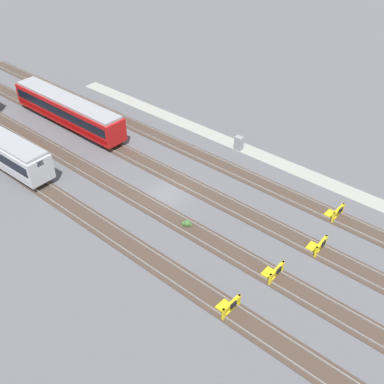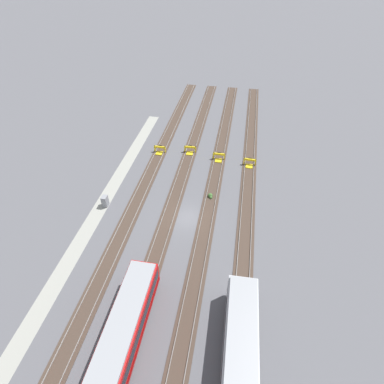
{
  "view_description": "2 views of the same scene",
  "coord_description": "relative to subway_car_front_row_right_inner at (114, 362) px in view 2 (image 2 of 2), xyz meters",
  "views": [
    {
      "loc": [
        -25.12,
        25.6,
        27.29
      ],
      "look_at": [
        -3.21,
        0.0,
        1.8
      ],
      "focal_mm": 42.0,
      "sensor_mm": 36.0,
      "label": 1
    },
    {
      "loc": [
        26.98,
        5.42,
        28.41
      ],
      "look_at": [
        -3.21,
        0.0,
        1.8
      ],
      "focal_mm": 28.0,
      "sensor_mm": 36.0,
      "label": 2
    }
  ],
  "objects": [
    {
      "name": "ground_plane",
      "position": [
        -18.99,
        2.48,
        -2.04
      ],
      "size": [
        400.0,
        400.0,
        0.0
      ],
      "primitive_type": "plane",
      "color": "#5B5B60"
    },
    {
      "name": "service_walkway",
      "position": [
        -18.99,
        -9.66,
        -2.04
      ],
      "size": [
        54.0,
        2.0,
        0.01
      ],
      "primitive_type": "cube",
      "color": "#9E9E93",
      "rests_on": "ground"
    },
    {
      "name": "rail_track_nearest",
      "position": [
        -18.99,
        -5.11,
        -2.0
      ],
      "size": [
        90.0,
        2.23,
        0.21
      ],
      "color": "#47382D",
      "rests_on": "ground"
    },
    {
      "name": "rail_track_near_inner",
      "position": [
        -18.99,
        -0.05,
        -2.0
      ],
      "size": [
        90.0,
        2.24,
        0.21
      ],
      "color": "#47382D",
      "rests_on": "ground"
    },
    {
      "name": "rail_track_middle",
      "position": [
        -18.99,
        5.01,
        -2.0
      ],
      "size": [
        90.0,
        2.24,
        0.21
      ],
      "color": "#47382D",
      "rests_on": "ground"
    },
    {
      "name": "rail_track_far_inner",
      "position": [
        -18.99,
        10.07,
        -2.0
      ],
      "size": [
        90.0,
        2.23,
        0.21
      ],
      "color": "#47382D",
      "rests_on": "ground"
    },
    {
      "name": "subway_car_front_row_right_inner",
      "position": [
        0.0,
        0.0,
        0.0
      ],
      "size": [
        18.01,
        2.87,
        3.7
      ],
      "color": "#B71414",
      "rests_on": "ground"
    },
    {
      "name": "bumper_stop_nearest_track",
      "position": [
        -33.34,
        -5.11,
        -1.53
      ],
      "size": [
        1.37,
        2.01,
        1.22
      ],
      "color": "yellow",
      "rests_on": "ground"
    },
    {
      "name": "bumper_stop_near_inner_track",
      "position": [
        -34.23,
        -0.04,
        -1.53
      ],
      "size": [
        1.37,
        2.01,
        1.22
      ],
      "color": "yellow",
      "rests_on": "ground"
    },
    {
      "name": "bumper_stop_middle_track",
      "position": [
        -32.98,
        5.01,
        -1.53
      ],
      "size": [
        1.34,
        2.0,
        1.22
      ],
      "color": "yellow",
      "rests_on": "ground"
    },
    {
      "name": "bumper_stop_far_inner_track",
      "position": [
        -32.26,
        10.06,
        -1.53
      ],
      "size": [
        1.38,
        2.01,
        1.22
      ],
      "color": "yellow",
      "rests_on": "ground"
    },
    {
      "name": "electrical_cabinet",
      "position": [
        -19.39,
        -9.06,
        -1.24
      ],
      "size": [
        0.9,
        0.73,
        1.6
      ],
      "color": "gray",
      "rests_on": "ground"
    },
    {
      "name": "weed_clump",
      "position": [
        -23.61,
        4.86,
        -1.8
      ],
      "size": [
        0.92,
        0.7,
        0.64
      ],
      "color": "#427033",
      "rests_on": "ground"
    }
  ]
}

